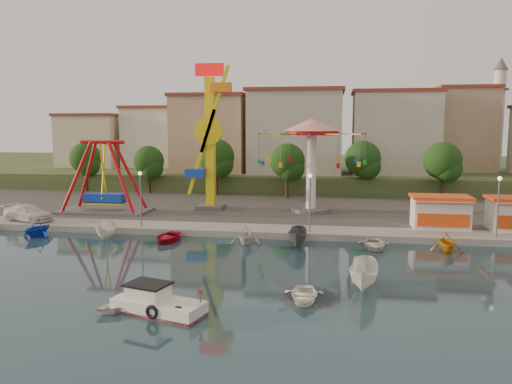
% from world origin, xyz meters
% --- Properties ---
extents(ground, '(200.00, 200.00, 0.00)m').
position_xyz_m(ground, '(0.00, 0.00, 0.00)').
color(ground, '#15323C').
rests_on(ground, ground).
extents(quay_deck, '(200.00, 100.00, 0.60)m').
position_xyz_m(quay_deck, '(0.00, 62.00, 0.30)').
color(quay_deck, '#9E998E').
rests_on(quay_deck, ground).
extents(asphalt_pad, '(90.00, 28.00, 0.01)m').
position_xyz_m(asphalt_pad, '(0.00, 30.00, 0.60)').
color(asphalt_pad, '#4C4944').
rests_on(asphalt_pad, quay_deck).
extents(hill_terrace, '(200.00, 60.00, 3.00)m').
position_xyz_m(hill_terrace, '(0.00, 67.00, 1.50)').
color(hill_terrace, '#384C26').
rests_on(hill_terrace, ground).
extents(pirate_ship_ride, '(10.00, 5.00, 8.00)m').
position_xyz_m(pirate_ship_ride, '(-15.06, 20.00, 4.39)').
color(pirate_ship_ride, '#59595E').
rests_on(pirate_ship_ride, quay_deck).
extents(kamikaze_tower, '(4.25, 3.10, 16.50)m').
position_xyz_m(kamikaze_tower, '(-3.68, 23.60, 8.58)').
color(kamikaze_tower, '#59595E').
rests_on(kamikaze_tower, quay_deck).
extents(wave_swinger, '(11.60, 11.60, 10.40)m').
position_xyz_m(wave_swinger, '(7.62, 23.86, 8.20)').
color(wave_swinger, '#59595E').
rests_on(wave_swinger, quay_deck).
extents(booth_left, '(5.40, 3.78, 3.08)m').
position_xyz_m(booth_left, '(20.03, 16.49, 2.16)').
color(booth_left, white).
rests_on(booth_left, quay_deck).
extents(lamp_post_1, '(0.14, 0.14, 5.00)m').
position_xyz_m(lamp_post_1, '(-8.00, 13.00, 3.10)').
color(lamp_post_1, '#59595E').
rests_on(lamp_post_1, quay_deck).
extents(lamp_post_2, '(0.14, 0.14, 5.00)m').
position_xyz_m(lamp_post_2, '(8.00, 13.00, 3.10)').
color(lamp_post_2, '#59595E').
rests_on(lamp_post_2, quay_deck).
extents(lamp_post_3, '(0.14, 0.14, 5.00)m').
position_xyz_m(lamp_post_3, '(24.00, 13.00, 3.10)').
color(lamp_post_3, '#59595E').
rests_on(lamp_post_3, quay_deck).
extents(tree_0, '(4.60, 4.60, 7.19)m').
position_xyz_m(tree_0, '(-26.00, 36.98, 5.47)').
color(tree_0, '#382314').
rests_on(tree_0, quay_deck).
extents(tree_1, '(4.35, 4.35, 6.80)m').
position_xyz_m(tree_1, '(-16.00, 36.24, 5.20)').
color(tree_1, '#382314').
rests_on(tree_1, quay_deck).
extents(tree_2, '(5.02, 5.02, 7.85)m').
position_xyz_m(tree_2, '(-6.00, 35.81, 5.92)').
color(tree_2, '#382314').
rests_on(tree_2, quay_deck).
extents(tree_3, '(4.68, 4.68, 7.32)m').
position_xyz_m(tree_3, '(4.00, 34.36, 5.55)').
color(tree_3, '#382314').
rests_on(tree_3, quay_deck).
extents(tree_4, '(4.86, 4.86, 7.60)m').
position_xyz_m(tree_4, '(14.00, 37.35, 5.75)').
color(tree_4, '#382314').
rests_on(tree_4, quay_deck).
extents(tree_5, '(4.83, 4.83, 7.54)m').
position_xyz_m(tree_5, '(24.00, 35.54, 5.71)').
color(tree_5, '#382314').
rests_on(tree_5, quay_deck).
extents(building_0, '(9.26, 9.53, 11.87)m').
position_xyz_m(building_0, '(-33.37, 46.06, 8.93)').
color(building_0, beige).
rests_on(building_0, hill_terrace).
extents(building_1, '(12.33, 9.01, 8.63)m').
position_xyz_m(building_1, '(-21.33, 51.38, 7.32)').
color(building_1, silver).
rests_on(building_1, hill_terrace).
extents(building_2, '(11.95, 9.28, 11.23)m').
position_xyz_m(building_2, '(-8.19, 51.96, 8.62)').
color(building_2, tan).
rests_on(building_2, hill_terrace).
extents(building_3, '(12.59, 10.50, 9.20)m').
position_xyz_m(building_3, '(5.60, 48.80, 7.60)').
color(building_3, beige).
rests_on(building_3, hill_terrace).
extents(building_4, '(10.75, 9.23, 9.24)m').
position_xyz_m(building_4, '(19.07, 52.20, 7.62)').
color(building_4, beige).
rests_on(building_4, hill_terrace).
extents(building_5, '(12.77, 10.96, 11.21)m').
position_xyz_m(building_5, '(32.37, 50.33, 8.61)').
color(building_5, tan).
rests_on(building_5, hill_terrace).
extents(minaret, '(2.80, 2.80, 18.00)m').
position_xyz_m(minaret, '(36.00, 54.00, 12.55)').
color(minaret, silver).
rests_on(minaret, hill_terrace).
extents(cabin_motorboat, '(5.42, 3.27, 1.79)m').
position_xyz_m(cabin_motorboat, '(0.68, -6.82, 0.48)').
color(cabin_motorboat, white).
rests_on(cabin_motorboat, ground).
extents(rowboat_a, '(2.53, 3.42, 0.68)m').
position_xyz_m(rowboat_a, '(8.47, -3.65, 0.34)').
color(rowboat_a, white).
rests_on(rowboat_a, ground).
extents(rowboat_b, '(3.49, 3.56, 0.60)m').
position_xyz_m(rowboat_b, '(-1.48, -6.68, 0.30)').
color(rowboat_b, white).
rests_on(rowboat_b, ground).
extents(skiff, '(2.31, 4.81, 1.79)m').
position_xyz_m(skiff, '(12.06, -0.92, 0.89)').
color(skiff, silver).
rests_on(skiff, ground).
extents(van, '(5.97, 3.78, 1.61)m').
position_xyz_m(van, '(-20.43, 14.00, 1.41)').
color(van, silver).
rests_on(van, quay_deck).
extents(moored_boat_1, '(3.23, 3.58, 1.66)m').
position_xyz_m(moored_boat_1, '(-16.81, 9.80, 0.83)').
color(moored_boat_1, '#1539C0').
rests_on(moored_boat_1, ground).
extents(moored_boat_2, '(2.03, 4.05, 1.50)m').
position_xyz_m(moored_boat_2, '(-10.07, 9.80, 0.75)').
color(moored_boat_2, silver).
rests_on(moored_boat_2, ground).
extents(moored_boat_3, '(2.92, 3.94, 0.79)m').
position_xyz_m(moored_boat_3, '(-4.33, 9.80, 0.39)').
color(moored_boat_3, '#B50E25').
rests_on(moored_boat_3, ground).
extents(moored_boat_4, '(2.94, 3.30, 1.58)m').
position_xyz_m(moored_boat_4, '(2.68, 9.80, 0.79)').
color(moored_boat_4, beige).
rests_on(moored_boat_4, ground).
extents(moored_boat_5, '(1.60, 4.11, 1.58)m').
position_xyz_m(moored_boat_5, '(7.18, 9.80, 0.79)').
color(moored_boat_5, '#4F4F53').
rests_on(moored_boat_5, ground).
extents(moored_boat_6, '(2.72, 3.79, 0.78)m').
position_xyz_m(moored_boat_6, '(13.52, 9.80, 0.39)').
color(moored_boat_6, silver).
rests_on(moored_boat_6, ground).
extents(moored_boat_7, '(2.57, 2.97, 1.56)m').
position_xyz_m(moored_boat_7, '(19.23, 9.80, 0.78)').
color(moored_boat_7, orange).
rests_on(moored_boat_7, ground).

